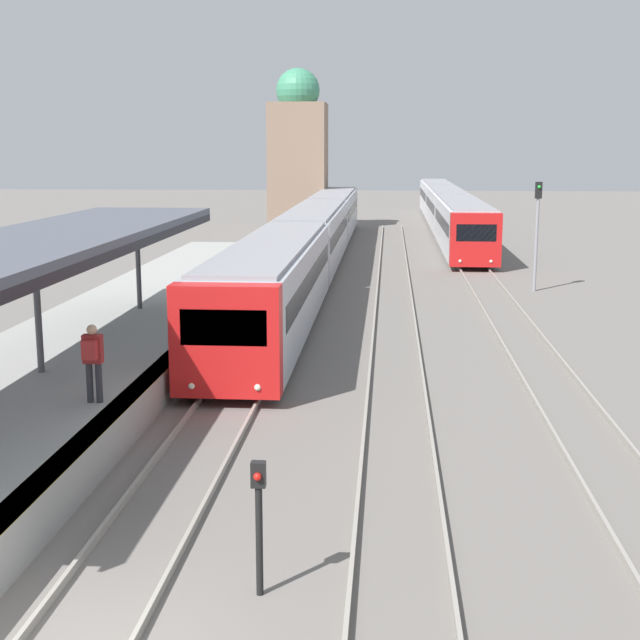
{
  "coord_description": "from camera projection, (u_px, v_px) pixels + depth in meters",
  "views": [
    {
      "loc": [
        3.82,
        -9.59,
        6.13
      ],
      "look_at": [
        2.03,
        13.5,
        1.63
      ],
      "focal_mm": 50.0,
      "sensor_mm": 36.0,
      "label": 1
    }
  ],
  "objects": [
    {
      "name": "platform_canopy",
      "position": [
        36.0,
        244.0,
        20.63
      ],
      "size": [
        4.0,
        21.32,
        3.19
      ],
      "color": "#4C515B",
      "rests_on": "station_platform"
    },
    {
      "name": "person_on_platform",
      "position": [
        93.0,
        357.0,
        18.48
      ],
      "size": [
        0.4,
        0.4,
        1.66
      ],
      "color": "#2D2D33",
      "rests_on": "station_platform"
    },
    {
      "name": "train_near",
      "position": [
        314.0,
        235.0,
        45.47
      ],
      "size": [
        2.65,
        50.35,
        3.08
      ],
      "color": "red",
      "rests_on": "ground_plane"
    },
    {
      "name": "train_far",
      "position": [
        447.0,
        208.0,
        66.39
      ],
      "size": [
        2.55,
        45.79,
        3.05
      ],
      "color": "red",
      "rests_on": "ground_plane"
    },
    {
      "name": "signal_post_near",
      "position": [
        259.0,
        514.0,
        12.19
      ],
      "size": [
        0.2,
        0.22,
        1.95
      ],
      "color": "black",
      "rests_on": "ground_plane"
    },
    {
      "name": "signal_mast_far",
      "position": [
        537.0,
        222.0,
        38.06
      ],
      "size": [
        0.28,
        0.29,
        4.69
      ],
      "color": "gray",
      "rests_on": "ground_plane"
    },
    {
      "name": "distant_domed_building",
      "position": [
        298.0,
        154.0,
        67.22
      ],
      "size": [
        4.26,
        4.26,
        11.93
      ],
      "color": "#89705B",
      "rests_on": "ground_plane"
    }
  ]
}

